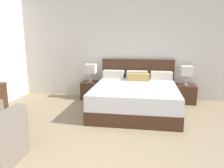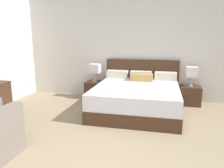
% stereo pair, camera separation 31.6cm
% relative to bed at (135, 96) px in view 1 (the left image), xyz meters
% --- Properties ---
extents(wall_back, '(7.15, 0.06, 2.82)m').
position_rel_bed_xyz_m(wall_back, '(-0.34, 1.08, 1.08)').
color(wall_back, beige).
rests_on(wall_back, ground).
extents(bed, '(1.96, 2.14, 1.10)m').
position_rel_bed_xyz_m(bed, '(0.00, 0.00, 0.00)').
color(bed, '#422819').
rests_on(bed, ground).
extents(nightstand_left, '(0.51, 0.46, 0.48)m').
position_rel_bed_xyz_m(nightstand_left, '(-1.26, 0.77, -0.09)').
color(nightstand_left, '#422819').
rests_on(nightstand_left, ground).
extents(nightstand_right, '(0.51, 0.46, 0.48)m').
position_rel_bed_xyz_m(nightstand_right, '(1.26, 0.77, -0.09)').
color(nightstand_right, '#422819').
rests_on(nightstand_right, ground).
extents(table_lamp_left, '(0.28, 0.28, 0.49)m').
position_rel_bed_xyz_m(table_lamp_left, '(-1.26, 0.77, 0.51)').
color(table_lamp_left, '#B7B7BC').
rests_on(table_lamp_left, nightstand_left).
extents(table_lamp_right, '(0.28, 0.28, 0.49)m').
position_rel_bed_xyz_m(table_lamp_right, '(1.26, 0.77, 0.51)').
color(table_lamp_right, '#B7B7BC').
rests_on(table_lamp_right, nightstand_right).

